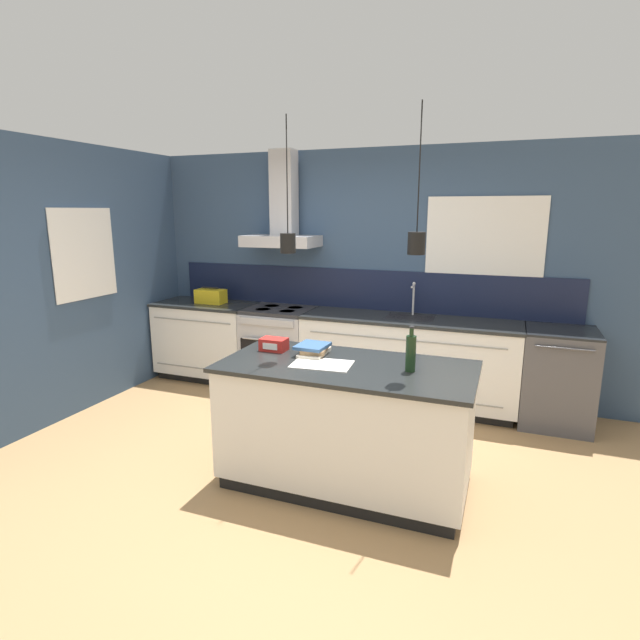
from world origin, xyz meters
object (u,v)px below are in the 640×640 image
object	(u,v)px
oven_range	(280,348)
yellow_toolbox	(211,296)
dishwasher	(557,377)
red_supply_box	(274,344)
bottle_on_island	(411,353)
book_stack	(314,349)

from	to	relation	value
oven_range	yellow_toolbox	size ratio (longest dim) A/B	2.68
dishwasher	red_supply_box	world-z (taller)	red_supply_box
oven_range	yellow_toolbox	xyz separation A→B (m)	(-0.88, 0.00, 0.54)
bottle_on_island	book_stack	size ratio (longest dim) A/B	0.93
dishwasher	yellow_toolbox	size ratio (longest dim) A/B	2.68
dishwasher	bottle_on_island	distance (m)	2.07
red_supply_box	book_stack	bearing A→B (deg)	1.71
bottle_on_island	yellow_toolbox	distance (m)	3.14
oven_range	red_supply_box	distance (m)	1.76
dishwasher	book_stack	xyz separation A→B (m)	(-1.81, -1.54, 0.49)
book_stack	red_supply_box	distance (m)	0.33
oven_range	bottle_on_island	bearing A→B (deg)	-43.38
oven_range	bottle_on_island	xyz separation A→B (m)	(1.77, -1.68, 0.58)
bottle_on_island	yellow_toolbox	world-z (taller)	bottle_on_island
oven_range	book_stack	xyz separation A→B (m)	(1.02, -1.53, 0.49)
dishwasher	book_stack	world-z (taller)	book_stack
oven_range	book_stack	distance (m)	1.91
oven_range	book_stack	bearing A→B (deg)	-56.30
bottle_on_island	book_stack	distance (m)	0.77
oven_range	dishwasher	xyz separation A→B (m)	(2.83, 0.00, -0.00)
oven_range	dishwasher	distance (m)	2.83
bottle_on_island	yellow_toolbox	xyz separation A→B (m)	(-2.65, 1.68, -0.05)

